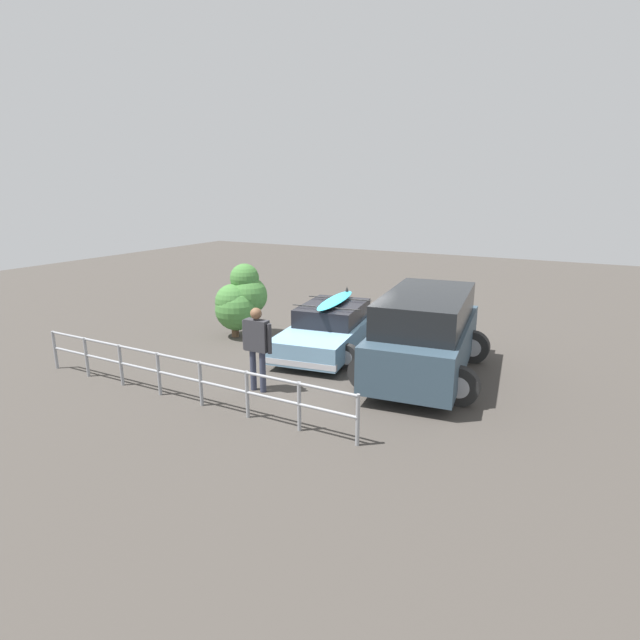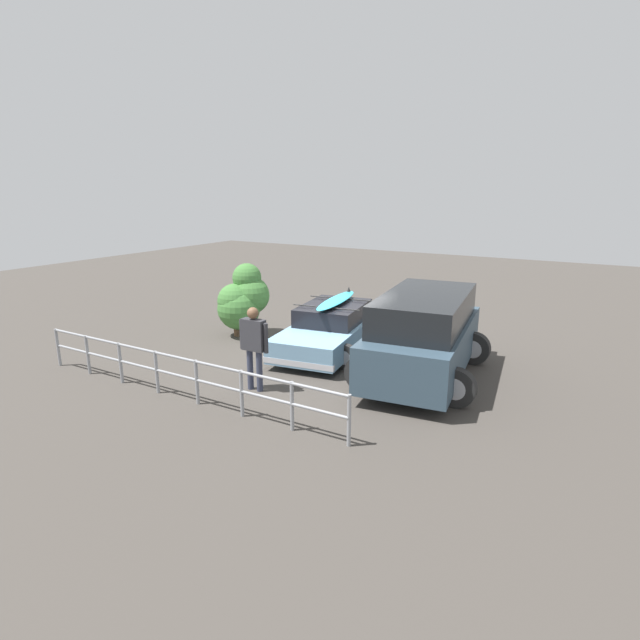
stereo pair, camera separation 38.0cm
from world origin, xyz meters
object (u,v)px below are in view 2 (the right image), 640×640
suv_car (424,335)px  bush_near_left (241,301)px  person_bystander (254,341)px  sedan_car (332,328)px

suv_car → bush_near_left: (5.77, -0.55, 0.03)m
person_bystander → bush_near_left: bearing=-47.3°
bush_near_left → suv_car: bearing=174.5°
sedan_car → suv_car: suv_car is taller
suv_car → person_bystander: 3.87m
bush_near_left → sedan_car: bearing=-175.3°
person_bystander → bush_near_left: 4.29m
suv_car → person_bystander: suv_car is taller
suv_car → bush_near_left: bush_near_left is taller
sedan_car → person_bystander: person_bystander is taller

